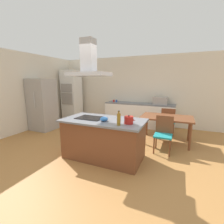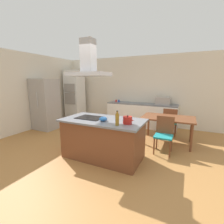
% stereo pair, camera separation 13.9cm
% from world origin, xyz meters
% --- Properties ---
extents(ground, '(16.00, 16.00, 0.00)m').
position_xyz_m(ground, '(0.00, 1.50, 0.00)').
color(ground, '#AD753D').
extents(wall_back, '(7.20, 0.10, 2.70)m').
position_xyz_m(wall_back, '(0.00, 3.25, 1.35)').
color(wall_back, beige).
rests_on(wall_back, ground).
extents(wall_left, '(0.10, 8.80, 2.70)m').
position_xyz_m(wall_left, '(-3.45, 1.00, 1.35)').
color(wall_left, beige).
rests_on(wall_left, ground).
extents(kitchen_island, '(1.84, 0.98, 0.90)m').
position_xyz_m(kitchen_island, '(0.00, 0.00, 0.45)').
color(kitchen_island, brown).
rests_on(kitchen_island, ground).
extents(cooktop, '(0.60, 0.44, 0.01)m').
position_xyz_m(cooktop, '(-0.34, 0.00, 0.91)').
color(cooktop, black).
rests_on(cooktop, kitchen_island).
extents(tea_kettle, '(0.24, 0.18, 0.18)m').
position_xyz_m(tea_kettle, '(0.63, -0.12, 0.98)').
color(tea_kettle, '#B21E19').
rests_on(tea_kettle, kitchen_island).
extents(olive_oil_bottle, '(0.07, 0.07, 0.29)m').
position_xyz_m(olive_oil_bottle, '(0.48, -0.30, 1.02)').
color(olive_oil_bottle, olive).
rests_on(olive_oil_bottle, kitchen_island).
extents(mixing_bowl, '(0.17, 0.17, 0.10)m').
position_xyz_m(mixing_bowl, '(0.08, -0.13, 0.95)').
color(mixing_bowl, '#2D6BB7').
rests_on(mixing_bowl, kitchen_island).
extents(back_counter, '(2.64, 0.62, 0.90)m').
position_xyz_m(back_counter, '(0.09, 2.88, 0.45)').
color(back_counter, white).
rests_on(back_counter, ground).
extents(countertop_microwave, '(0.50, 0.38, 0.28)m').
position_xyz_m(countertop_microwave, '(0.87, 2.88, 1.04)').
color(countertop_microwave, '#9E9993').
rests_on(countertop_microwave, back_counter).
extents(coffee_mug_red, '(0.08, 0.08, 0.09)m').
position_xyz_m(coffee_mug_red, '(-0.96, 2.84, 0.95)').
color(coffee_mug_red, red).
rests_on(coffee_mug_red, back_counter).
extents(coffee_mug_blue, '(0.08, 0.08, 0.09)m').
position_xyz_m(coffee_mug_blue, '(-0.84, 2.86, 0.95)').
color(coffee_mug_blue, '#2D56B2').
rests_on(coffee_mug_blue, back_counter).
extents(wall_oven_stack, '(0.70, 0.66, 2.20)m').
position_xyz_m(wall_oven_stack, '(-2.90, 2.65, 1.10)').
color(wall_oven_stack, white).
rests_on(wall_oven_stack, ground).
extents(refrigerator, '(0.80, 0.73, 1.82)m').
position_xyz_m(refrigerator, '(-2.98, 1.07, 0.91)').
color(refrigerator, '#9E9993').
rests_on(refrigerator, ground).
extents(dining_table, '(1.40, 0.90, 0.75)m').
position_xyz_m(dining_table, '(1.22, 1.56, 0.67)').
color(dining_table, brown).
rests_on(dining_table, ground).
extents(chair_facing_island, '(0.42, 0.42, 0.89)m').
position_xyz_m(chair_facing_island, '(1.22, 0.90, 0.51)').
color(chair_facing_island, teal).
rests_on(chair_facing_island, ground).
extents(chair_facing_back_wall, '(0.42, 0.42, 0.89)m').
position_xyz_m(chair_facing_back_wall, '(1.22, 2.23, 0.51)').
color(chair_facing_back_wall, teal).
rests_on(chair_facing_back_wall, ground).
extents(range_hood, '(0.90, 0.55, 0.78)m').
position_xyz_m(range_hood, '(-0.34, 0.00, 2.10)').
color(range_hood, '#ADADB2').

